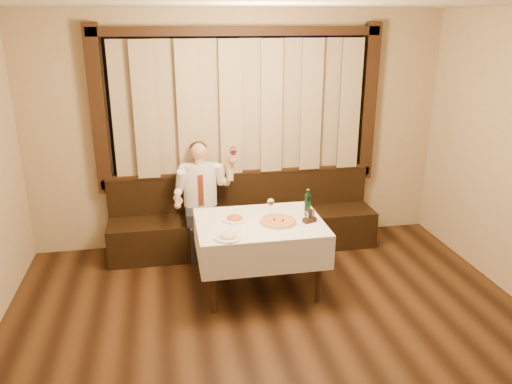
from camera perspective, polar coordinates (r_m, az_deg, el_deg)
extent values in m
cube|color=tan|center=(6.05, -1.93, 6.96)|extent=(5.00, 0.01, 2.80)
cube|color=black|center=(5.97, -1.94, 9.73)|extent=(3.00, 0.02, 1.60)
cube|color=orange|center=(5.95, -8.61, 6.56)|extent=(0.50, 0.01, 0.40)
cube|color=black|center=(6.13, -1.79, 1.81)|extent=(3.30, 0.12, 0.10)
cube|color=black|center=(5.85, -1.97, 17.91)|extent=(3.30, 0.12, 0.10)
cube|color=black|center=(5.91, -17.59, 8.76)|extent=(0.16, 0.12, 1.90)
cube|color=black|center=(6.37, 12.71, 9.88)|extent=(0.16, 0.12, 1.90)
cube|color=#8A7459|center=(5.87, -1.79, 9.58)|extent=(2.90, 0.08, 1.55)
cube|color=black|center=(6.11, -1.35, -4.52)|extent=(3.20, 0.60, 0.45)
cube|color=black|center=(6.16, -1.75, 0.20)|extent=(3.20, 0.12, 0.45)
cube|color=black|center=(6.09, -1.77, 2.38)|extent=(3.20, 0.14, 0.04)
cylinder|color=black|center=(4.79, -4.94, -9.91)|extent=(0.06, 0.06, 0.71)
cylinder|color=black|center=(4.98, 7.20, -8.80)|extent=(0.06, 0.06, 0.71)
cylinder|color=black|center=(5.44, -5.75, -6.18)|extent=(0.06, 0.06, 0.71)
cylinder|color=black|center=(5.61, 4.93, -5.35)|extent=(0.06, 0.06, 0.71)
cube|color=black|center=(5.02, 0.42, -3.65)|extent=(1.20, 0.90, 0.04)
cube|color=white|center=(5.01, 0.42, -3.41)|extent=(1.26, 0.96, 0.01)
cube|color=white|center=(4.66, 1.55, -7.62)|extent=(1.26, 0.01, 0.35)
cube|color=white|center=(5.51, -0.54, -3.21)|extent=(1.26, 0.01, 0.35)
cube|color=white|center=(5.01, -6.71, -5.74)|extent=(0.01, 0.96, 0.35)
cube|color=white|center=(5.23, 7.23, -4.66)|extent=(0.01, 0.96, 0.35)
cylinder|color=white|center=(4.97, 2.54, -3.48)|extent=(0.38, 0.38, 0.01)
cylinder|color=red|center=(4.97, 2.54, -3.36)|extent=(0.35, 0.35, 0.01)
torus|color=tan|center=(4.97, 2.54, -3.32)|extent=(0.36, 0.36, 0.03)
sphere|color=black|center=(4.98, 2.10, -3.18)|extent=(0.02, 0.02, 0.02)
sphere|color=black|center=(4.97, 3.07, -3.25)|extent=(0.02, 0.02, 0.02)
cylinder|color=white|center=(5.05, -2.45, -3.11)|extent=(0.26, 0.26, 0.02)
ellipsoid|color=#B6471D|center=(5.03, -2.46, -2.64)|extent=(0.16, 0.16, 0.07)
cylinder|color=white|center=(4.64, -3.20, -5.21)|extent=(0.26, 0.26, 0.02)
ellipsoid|color=#D1C687|center=(4.62, -3.21, -4.70)|extent=(0.16, 0.16, 0.07)
cylinder|color=#0D4027|center=(5.15, 5.91, -1.47)|extent=(0.06, 0.06, 0.23)
cylinder|color=#0D4027|center=(5.10, 5.96, -0.08)|extent=(0.02, 0.02, 0.05)
cylinder|color=silver|center=(5.09, 5.97, 0.25)|extent=(0.03, 0.03, 0.01)
cylinder|color=white|center=(5.16, 1.68, -2.66)|extent=(0.06, 0.06, 0.01)
cylinder|color=white|center=(5.14, 1.68, -2.11)|extent=(0.01, 0.01, 0.10)
ellipsoid|color=white|center=(5.11, 1.69, -1.15)|extent=(0.07, 0.07, 0.09)
cube|color=black|center=(5.01, 6.13, -3.19)|extent=(0.15, 0.11, 0.04)
cube|color=black|center=(4.99, 6.16, -2.42)|extent=(0.04, 0.07, 0.10)
cylinder|color=white|center=(4.97, 5.81, -2.75)|extent=(0.04, 0.04, 0.08)
cylinder|color=silver|center=(4.96, 5.82, -2.27)|extent=(0.04, 0.04, 0.01)
cylinder|color=white|center=(5.02, 6.50, -2.56)|extent=(0.04, 0.04, 0.08)
cylinder|color=silver|center=(5.00, 6.52, -2.09)|extent=(0.04, 0.04, 0.01)
cube|color=black|center=(5.83, -6.21, -2.61)|extent=(0.37, 0.42, 0.15)
cube|color=black|center=(5.76, -6.95, -6.17)|extent=(0.10, 0.11, 0.45)
cube|color=black|center=(5.77, -4.93, -6.04)|extent=(0.10, 0.11, 0.45)
ellipsoid|color=white|center=(5.85, -6.44, 0.83)|extent=(0.39, 0.24, 0.50)
cube|color=maroon|center=(5.75, -6.33, 0.18)|extent=(0.06, 0.01, 0.37)
cylinder|color=tan|center=(5.77, -6.54, 3.53)|extent=(0.09, 0.09, 0.07)
sphere|color=tan|center=(5.74, -6.59, 4.69)|extent=(0.19, 0.19, 0.19)
ellipsoid|color=black|center=(5.76, -6.62, 5.02)|extent=(0.20, 0.20, 0.15)
sphere|color=white|center=(5.79, -8.34, 2.63)|extent=(0.12, 0.12, 0.12)
sphere|color=white|center=(5.81, -4.69, 2.84)|extent=(0.12, 0.12, 0.12)
sphere|color=tan|center=(5.52, -8.96, -1.56)|extent=(0.08, 0.08, 0.08)
sphere|color=tan|center=(5.65, -2.68, 3.68)|extent=(0.09, 0.09, 0.09)
cylinder|color=white|center=(5.61, -2.65, 3.97)|extent=(0.01, 0.01, 0.10)
ellipsoid|color=white|center=(5.59, -2.66, 4.74)|extent=(0.08, 0.08, 0.10)
ellipsoid|color=#4C070F|center=(5.60, -2.66, 4.56)|extent=(0.06, 0.06, 0.06)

